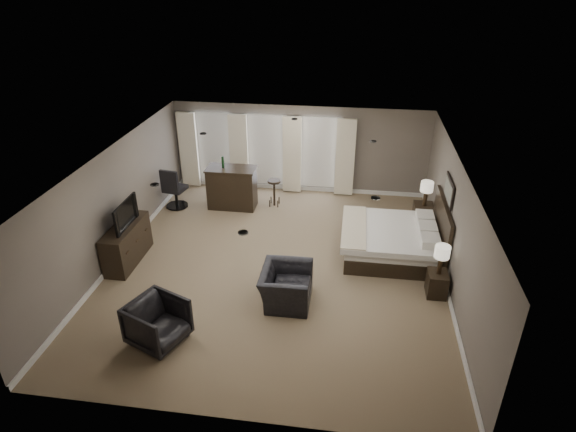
# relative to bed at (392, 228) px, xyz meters

# --- Properties ---
(room) EXTENTS (7.60, 8.60, 2.64)m
(room) POSITION_rel_bed_xyz_m (-2.58, -0.86, 0.59)
(room) COLOR #77654C
(room) RESTS_ON ground
(window_bay) EXTENTS (5.25, 0.20, 2.30)m
(window_bay) POSITION_rel_bed_xyz_m (-3.58, 3.24, 0.49)
(window_bay) COLOR silver
(window_bay) RESTS_ON room
(bed) EXTENTS (2.23, 2.13, 1.42)m
(bed) POSITION_rel_bed_xyz_m (0.00, 0.00, 0.00)
(bed) COLOR silver
(bed) RESTS_ON ground
(nightstand_near) EXTENTS (0.40, 0.49, 0.53)m
(nightstand_near) POSITION_rel_bed_xyz_m (0.89, -1.45, -0.44)
(nightstand_near) COLOR black
(nightstand_near) RESTS_ON ground
(nightstand_far) EXTENTS (0.49, 0.60, 0.65)m
(nightstand_far) POSITION_rel_bed_xyz_m (0.89, 1.45, -0.38)
(nightstand_far) COLOR black
(nightstand_far) RESTS_ON ground
(lamp_near) EXTENTS (0.31, 0.31, 0.64)m
(lamp_near) POSITION_rel_bed_xyz_m (0.89, -1.45, 0.14)
(lamp_near) COLOR beige
(lamp_near) RESTS_ON nightstand_near
(lamp_far) EXTENTS (0.32, 0.32, 0.66)m
(lamp_far) POSITION_rel_bed_xyz_m (0.89, 1.45, 0.27)
(lamp_far) COLOR beige
(lamp_far) RESTS_ON nightstand_far
(wall_art) EXTENTS (0.04, 0.96, 0.56)m
(wall_art) POSITION_rel_bed_xyz_m (1.12, 0.00, 1.04)
(wall_art) COLOR slate
(wall_art) RESTS_ON room
(dresser) EXTENTS (0.51, 1.59, 0.92)m
(dresser) POSITION_rel_bed_xyz_m (-6.03, -1.13, -0.25)
(dresser) COLOR black
(dresser) RESTS_ON ground
(tv) EXTENTS (0.61, 1.07, 0.14)m
(tv) POSITION_rel_bed_xyz_m (-6.03, -1.13, 0.29)
(tv) COLOR black
(tv) RESTS_ON dresser
(armchair_near) EXTENTS (0.74, 1.14, 1.00)m
(armchair_near) POSITION_rel_bed_xyz_m (-2.19, -2.11, -0.21)
(armchair_near) COLOR black
(armchair_near) RESTS_ON ground
(armchair_far) EXTENTS (1.14, 1.17, 0.94)m
(armchair_far) POSITION_rel_bed_xyz_m (-4.31, -3.62, -0.24)
(armchair_far) COLOR black
(armchair_far) RESTS_ON ground
(bar_counter) EXTENTS (1.37, 0.71, 1.19)m
(bar_counter) POSITION_rel_bed_xyz_m (-4.31, 1.96, -0.11)
(bar_counter) COLOR black
(bar_counter) RESTS_ON ground
(bar_stool_left) EXTENTS (0.46, 0.46, 0.84)m
(bar_stool_left) POSITION_rel_bed_xyz_m (-4.25, 2.88, -0.29)
(bar_stool_left) COLOR black
(bar_stool_left) RESTS_ON ground
(bar_stool_right) EXTENTS (0.39, 0.39, 0.78)m
(bar_stool_right) POSITION_rel_bed_xyz_m (-3.15, 2.21, -0.32)
(bar_stool_right) COLOR black
(bar_stool_right) RESTS_ON ground
(desk_chair) EXTENTS (0.71, 0.71, 1.20)m
(desk_chair) POSITION_rel_bed_xyz_m (-5.89, 1.73, -0.11)
(desk_chair) COLOR black
(desk_chair) RESTS_ON ground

